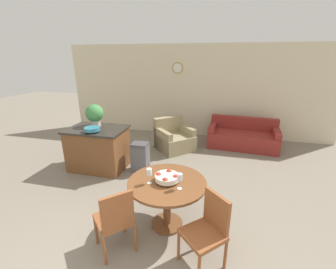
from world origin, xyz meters
name	(u,v)px	position (x,y,z in m)	size (l,w,h in m)	color
wall_back	(194,91)	(0.00, 5.36, 1.35)	(8.00, 0.09, 2.70)	beige
dining_table	(167,192)	(0.18, 1.17, 0.56)	(1.09, 1.09, 0.73)	brown
dining_chair_near_left	(115,218)	(-0.32, 0.57, 0.50)	(0.59, 0.59, 0.90)	brown
dining_chair_near_right	(208,228)	(0.77, 0.67, 0.50)	(0.59, 0.59, 0.90)	brown
fruit_bowl	(167,177)	(0.18, 1.17, 0.79)	(0.33, 0.33, 0.13)	silver
wine_glass_left	(149,173)	(-0.05, 1.07, 0.89)	(0.07, 0.07, 0.22)	silver
wine_glass_right	(180,178)	(0.37, 1.03, 0.89)	(0.07, 0.07, 0.22)	silver
kitchen_island	(98,148)	(-1.71, 2.58, 0.46)	(1.21, 0.86, 0.91)	brown
teal_bowl	(92,129)	(-1.66, 2.35, 0.97)	(0.30, 0.30, 0.10)	teal
potted_plant	(95,114)	(-1.82, 2.75, 1.17)	(0.38, 0.38, 0.47)	beige
trash_bin	(140,157)	(-0.78, 2.66, 0.31)	(0.35, 0.29, 0.63)	#56565B
couch	(242,137)	(1.45, 4.63, 0.27)	(1.85, 1.02, 0.75)	maroon
armchair	(174,139)	(-0.34, 4.02, 0.28)	(1.19, 1.19, 0.81)	#998966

